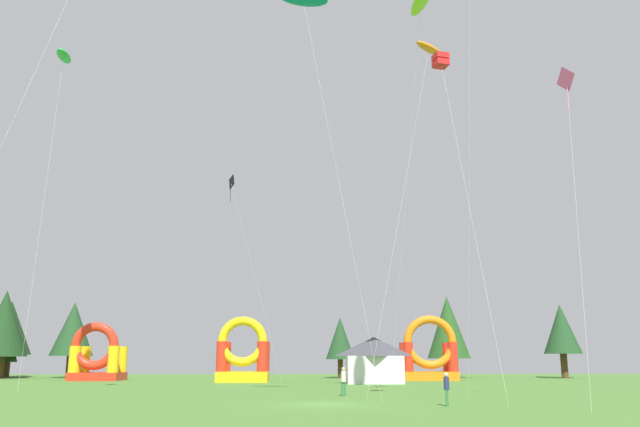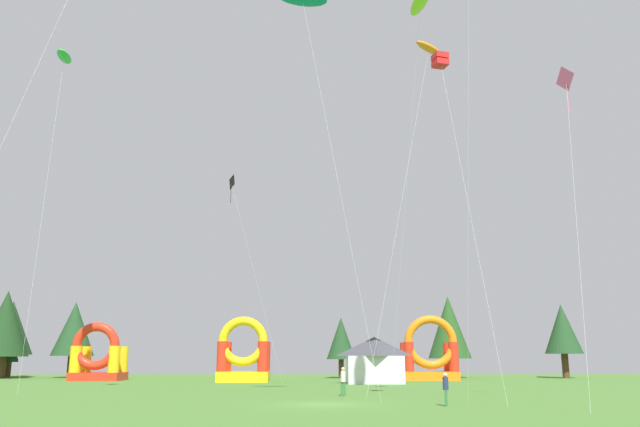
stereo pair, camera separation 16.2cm
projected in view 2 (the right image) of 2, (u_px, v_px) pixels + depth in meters
The scene contains 20 objects.
ground_plane at pixel (323, 404), 33.50m from camera, with size 120.00×120.00×0.00m, color #47752D.
kite_lime_parafoil at pixel (421, 1), 42.97m from camera, with size 2.34×11.64×26.48m.
kite_green_parafoil at pixel (64, 57), 53.35m from camera, with size 1.94×6.42×27.44m.
kite_orange_parafoil at pixel (429, 49), 48.18m from camera, with size 6.89×5.90×25.66m.
kite_black_diamond at pixel (231, 184), 59.17m from camera, with size 5.25×3.88×18.75m.
kite_red_box at pixel (440, 61), 41.44m from camera, with size 2.03×5.79×21.64m.
kite_pink_diamond at pixel (567, 82), 35.40m from camera, with size 2.27×4.30×17.97m.
person_midfield at pixel (446, 386), 32.46m from camera, with size 0.36×0.36×1.65m.
person_left_edge at pixel (343, 379), 40.72m from camera, with size 0.34×0.34×1.80m.
inflatable_yellow_castle at pixel (430, 357), 67.36m from camera, with size 5.74×3.74×6.70m.
inflatable_blue_arch at pixel (98, 359), 67.00m from camera, with size 5.13×4.19×5.97m.
inflatable_orange_dome at pixel (244, 358), 62.90m from camera, with size 5.02×3.84×6.30m.
festival_tent at pixel (374, 360), 59.96m from camera, with size 5.14×4.04×4.26m.
tree_row_0 at pixel (11, 328), 78.89m from camera, with size 5.42×5.42×9.20m.
tree_row_1 at pixel (7, 340), 75.77m from camera, with size 3.07×3.07×7.01m.
tree_row_2 at pixel (5, 324), 74.56m from camera, with size 5.65×5.65×10.05m.
tree_row_3 at pixel (74, 329), 77.08m from camera, with size 4.99×4.99×8.92m.
tree_row_4 at pixel (341, 339), 75.33m from camera, with size 3.39×3.39×6.98m.
tree_row_5 at pixel (449, 327), 77.40m from camera, with size 5.13×5.13×9.66m.
tree_row_6 at pixel (562, 329), 75.41m from camera, with size 4.32×4.32×8.52m.
Camera 2 is at (-0.59, -34.87, 2.45)m, focal length 35.95 mm.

